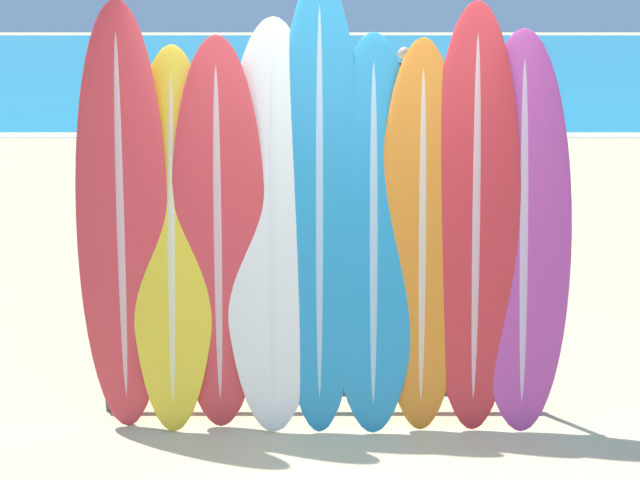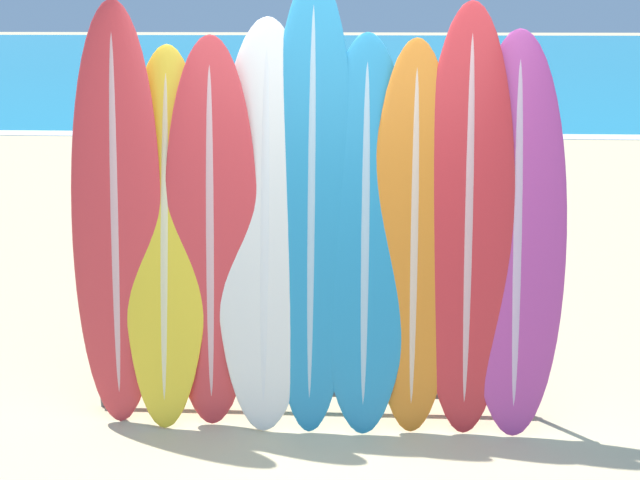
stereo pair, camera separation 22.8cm
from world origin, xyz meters
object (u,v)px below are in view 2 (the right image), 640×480
(surfboard_slot_7, at_px, (468,220))
(person_near_water, at_px, (191,108))
(surfboard_slot_6, at_px, (414,238))
(person_mid_beach, at_px, (424,93))
(surfboard_slot_5, at_px, (365,234))
(surfboard_rack, at_px, (314,343))
(surfboard_slot_8, at_px, (516,234))
(surfboard_slot_1, at_px, (166,238))
(surfboard_slot_0, at_px, (116,216))
(surfboard_slot_3, at_px, (265,225))
(surfboard_slot_2, at_px, (211,234))
(surfboard_slot_4, at_px, (312,203))

(surfboard_slot_7, bearing_deg, person_near_water, 112.41)
(surfboard_slot_6, xyz_separation_m, person_mid_beach, (0.89, 9.38, -0.16))
(surfboard_slot_5, bearing_deg, surfboard_rack, -170.52)
(person_mid_beach, bearing_deg, surfboard_slot_8, -86.35)
(surfboard_rack, bearing_deg, person_near_water, 106.74)
(surfboard_slot_5, height_order, person_mid_beach, surfboard_slot_5)
(surfboard_slot_6, bearing_deg, surfboard_slot_1, 179.96)
(surfboard_slot_0, distance_m, person_near_water, 8.16)
(person_mid_beach, bearing_deg, surfboard_slot_7, -88.07)
(surfboard_slot_1, height_order, person_near_water, surfboard_slot_1)
(surfboard_slot_8, bearing_deg, surfboard_rack, -177.22)
(surfboard_slot_3, distance_m, surfboard_slot_6, 0.86)
(surfboard_slot_0, relative_size, surfboard_slot_2, 1.09)
(surfboard_slot_5, bearing_deg, surfboard_slot_8, 0.49)
(surfboard_slot_6, height_order, person_near_water, surfboard_slot_6)
(surfboard_slot_0, height_order, surfboard_slot_8, surfboard_slot_0)
(surfboard_rack, height_order, surfboard_slot_6, surfboard_slot_6)
(surfboard_slot_0, xyz_separation_m, person_mid_beach, (2.63, 9.38, -0.27))
(surfboard_slot_5, height_order, surfboard_slot_6, surfboard_slot_5)
(surfboard_slot_1, xyz_separation_m, surfboard_slot_7, (1.75, 0.02, 0.12))
(surfboard_slot_5, xyz_separation_m, surfboard_slot_8, (0.87, 0.01, 0.01))
(surfboard_slot_0, bearing_deg, person_mid_beach, 74.35)
(surfboard_slot_1, height_order, surfboard_slot_3, surfboard_slot_3)
(surfboard_rack, relative_size, surfboard_slot_1, 1.22)
(surfboard_slot_0, height_order, surfboard_slot_4, surfboard_slot_4)
(surfboard_slot_3, bearing_deg, person_mid_beach, 79.37)
(surfboard_slot_7, relative_size, surfboard_slot_8, 1.07)
(surfboard_slot_0, distance_m, surfboard_slot_4, 1.14)
(surfboard_rack, height_order, person_near_water, person_near_water)
(surfboard_slot_1, height_order, surfboard_slot_5, surfboard_slot_5)
(surfboard_slot_8, bearing_deg, surfboard_slot_7, -179.72)
(surfboard_slot_1, bearing_deg, person_mid_beach, 75.99)
(surfboard_slot_8, bearing_deg, person_mid_beach, 88.12)
(surfboard_slot_0, xyz_separation_m, surfboard_slot_7, (2.04, 0.01, -0.00))
(surfboard_slot_0, relative_size, person_mid_beach, 1.40)
(surfboard_slot_5, bearing_deg, person_mid_beach, 82.85)
(surfboard_slot_1, bearing_deg, surfboard_slot_4, 3.78)
(surfboard_slot_5, bearing_deg, surfboard_slot_2, -178.73)
(surfboard_slot_7, bearing_deg, surfboard_slot_0, -179.64)
(surfboard_rack, xyz_separation_m, surfboard_slot_2, (-0.60, 0.03, 0.66))
(surfboard_rack, height_order, surfboard_slot_5, surfboard_slot_5)
(surfboard_slot_3, bearing_deg, surfboard_slot_5, -1.07)
(surfboard_slot_1, distance_m, surfboard_slot_7, 1.76)
(surfboard_rack, height_order, surfboard_slot_7, surfboard_slot_7)
(surfboard_slot_2, bearing_deg, surfboard_slot_0, 178.65)
(surfboard_slot_2, height_order, surfboard_slot_8, surfboard_slot_8)
(surfboard_rack, xyz_separation_m, surfboard_slot_3, (-0.29, 0.06, 0.71))
(surfboard_slot_7, xyz_separation_m, person_mid_beach, (0.59, 9.36, -0.26))
(surfboard_slot_2, bearing_deg, surfboard_slot_7, 1.00)
(surfboard_slot_7, bearing_deg, surfboard_slot_1, -179.40)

